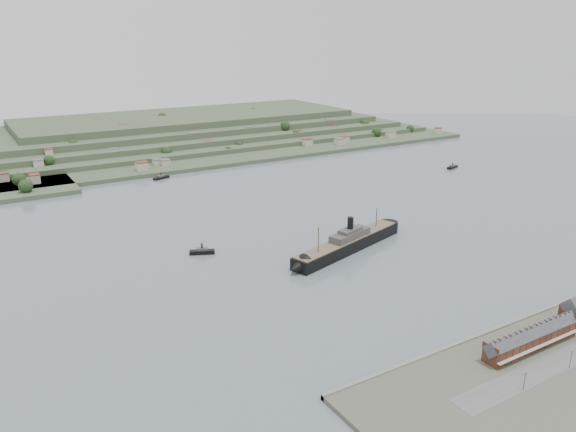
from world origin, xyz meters
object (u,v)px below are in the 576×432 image
terrace_row (531,338)px  gabled_building (574,311)px  steamship (345,244)px  tugboat (202,251)px

terrace_row → gabled_building: 37.74m
terrace_row → steamship: (1.64, 140.12, -1.88)m
tugboat → steamship: bearing=-28.7°
terrace_row → tugboat: size_ratio=3.38×
steamship → tugboat: size_ratio=6.64×
gabled_building → terrace_row: bearing=-173.9°
steamship → tugboat: steamship is taller
terrace_row → tugboat: (-79.92, 184.76, -5.07)m
gabled_building → tugboat: bearing=123.0°
terrace_row → steamship: steamship is taller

